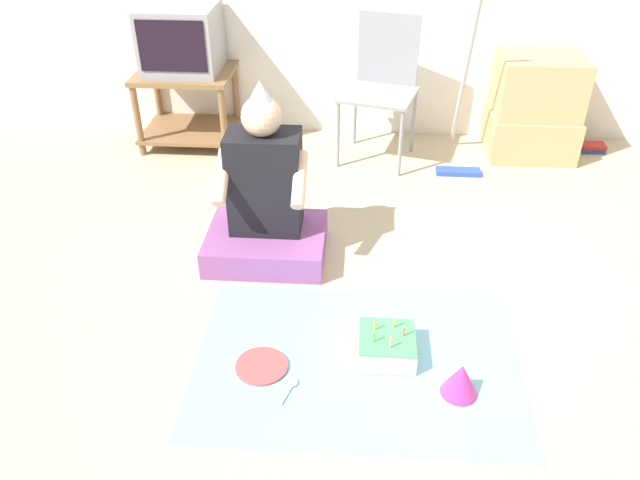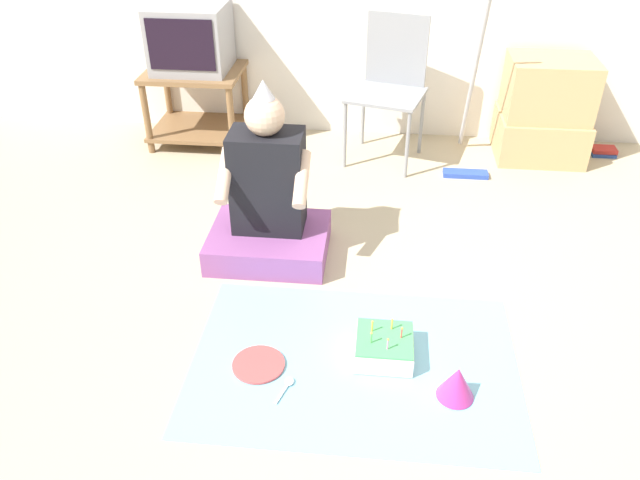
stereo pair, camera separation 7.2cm
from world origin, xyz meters
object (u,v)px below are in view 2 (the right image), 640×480
tv (191,38)px  party_hat_blue (457,382)px  folding_chair (391,79)px  birthday_cake (384,347)px  dust_mop (470,118)px  person_seated (268,203)px  book_pile (603,151)px  paper_plate (258,364)px  cardboard_box_stack (544,111)px

tv → party_hat_blue: bearing=-54.5°
folding_chair → party_hat_blue: bearing=-82.1°
birthday_cake → dust_mop: bearing=74.8°
person_seated → book_pile: bearing=33.8°
tv → paper_plate: tv is taller
birthday_cake → book_pile: bearing=55.5°
cardboard_box_stack → birthday_cake: (-0.99, -2.04, -0.26)m
cardboard_box_stack → birthday_cake: cardboard_box_stack is taller
person_seated → paper_plate: bearing=-83.7°
paper_plate → book_pile: bearing=48.5°
person_seated → birthday_cake: bearing=-50.3°
folding_chair → party_hat_blue: (0.30, -2.14, -0.44)m
book_pile → paper_plate: bearing=-131.5°
dust_mop → book_pile: 1.05m
book_pile → person_seated: 2.48m
book_pile → dust_mop: bearing=-162.9°
birthday_cake → party_hat_blue: birthday_cake is taller
tv → paper_plate: size_ratio=2.22×
dust_mop → birthday_cake: bearing=-105.2°
birthday_cake → party_hat_blue: bearing=-34.5°
folding_chair → dust_mop: size_ratio=0.77×
birthday_cake → paper_plate: birthday_cake is taller
folding_chair → book_pile: (1.46, 0.15, -0.50)m
dust_mop → birthday_cake: 1.89m
dust_mop → party_hat_blue: dust_mop is taller
person_seated → paper_plate: size_ratio=4.20×
birthday_cake → party_hat_blue: (0.28, -0.19, 0.02)m
paper_plate → person_seated: bearing=96.3°
tv → dust_mop: bearing=-8.0°
tv → cardboard_box_stack: size_ratio=0.73×
folding_chair → paper_plate: (-0.49, -2.06, -0.51)m
dust_mop → person_seated: size_ratio=1.29×
party_hat_blue → cardboard_box_stack: bearing=72.4°
dust_mop → book_pile: dust_mop is taller
folding_chair → cardboard_box_stack: folding_chair is taller
dust_mop → folding_chair: bearing=163.8°
dust_mop → birthday_cake: dust_mop is taller
person_seated → party_hat_blue: person_seated is taller
person_seated → birthday_cake: person_seated is taller
dust_mop → party_hat_blue: bearing=-96.0°
birthday_cake → paper_plate: 0.52m
book_pile → birthday_cake: birthday_cake is taller
folding_chair → party_hat_blue: folding_chair is taller
dust_mop → paper_plate: size_ratio=5.43×
tv → cardboard_box_stack: 2.34m
dust_mop → book_pile: size_ratio=7.20×
tv → dust_mop: (1.81, -0.25, -0.37)m
tv → book_pile: (2.77, 0.04, -0.69)m
folding_chair → person_seated: bearing=-115.5°
tv → party_hat_blue: size_ratio=3.28×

